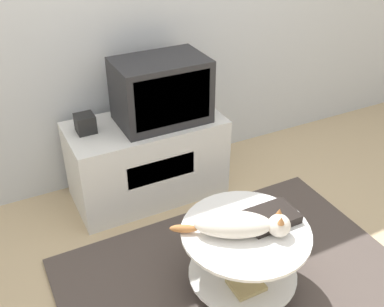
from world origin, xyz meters
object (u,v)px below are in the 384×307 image
(speaker, at_px, (85,124))
(cat, at_px, (240,225))
(tv, at_px, (161,91))
(dvd_box, at_px, (271,217))

(speaker, height_order, cat, speaker)
(tv, relative_size, cat, 1.07)
(dvd_box, bearing_deg, tv, 98.62)
(tv, height_order, dvd_box, tv)
(speaker, bearing_deg, dvd_box, -59.63)
(cat, bearing_deg, tv, 116.18)
(tv, xyz_separation_m, dvd_box, (0.16, -1.04, -0.33))
(tv, xyz_separation_m, cat, (-0.04, -1.05, -0.29))
(cat, bearing_deg, dvd_box, 32.09)
(dvd_box, xyz_separation_m, cat, (-0.20, -0.01, 0.04))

